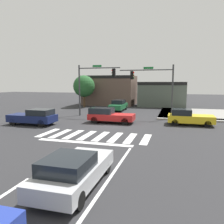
{
  "coord_description": "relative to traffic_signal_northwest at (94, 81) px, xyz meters",
  "views": [
    {
      "loc": [
        5.88,
        -20.34,
        4.07
      ],
      "look_at": [
        -0.13,
        1.06,
        1.11
      ],
      "focal_mm": 36.27,
      "sensor_mm": 36.0,
      "label": 1
    }
  ],
  "objects": [
    {
      "name": "car_navy",
      "position": [
        -3.56,
        -6.84,
        -3.45
      ],
      "size": [
        4.48,
        1.9,
        1.53
      ],
      "rotation": [
        0.0,
        0.0,
        3.14
      ],
      "color": "#141E4C",
      "rests_on": "ground_plane"
    },
    {
      "name": "car_yellow",
      "position": [
        10.63,
        -2.85,
        -3.49
      ],
      "size": [
        4.19,
        1.95,
        1.5
      ],
      "color": "gold",
      "rests_on": "ground_plane"
    },
    {
      "name": "car_red",
      "position": [
        2.97,
        -3.82,
        -3.46
      ],
      "size": [
        4.53,
        1.83,
        1.49
      ],
      "color": "red",
      "rests_on": "ground_plane"
    },
    {
      "name": "lane_markings",
      "position": [
        4.58,
        -17.01,
        -4.22
      ],
      "size": [
        6.8,
        20.25,
        0.01
      ],
      "color": "white",
      "rests_on": "ground_plane"
    },
    {
      "name": "curb_corner_northeast",
      "position": [
        11.96,
        4.43,
        -4.15
      ],
      "size": [
        10.0,
        10.6,
        0.15
      ],
      "color": "gray",
      "rests_on": "ground_plane"
    },
    {
      "name": "car_silver",
      "position": [
        5.67,
        -17.7,
        -3.54
      ],
      "size": [
        1.85,
        4.48,
        1.38
      ],
      "rotation": [
        0.0,
        0.0,
        1.57
      ],
      "color": "#B7BABF",
      "rests_on": "ground_plane"
    },
    {
      "name": "car_green",
      "position": [
        1.57,
        5.74,
        -3.44
      ],
      "size": [
        1.77,
        4.53,
        1.53
      ],
      "rotation": [
        0.0,
        0.0,
        -1.57
      ],
      "color": "#1E6638",
      "rests_on": "ground_plane"
    },
    {
      "name": "ground_plane",
      "position": [
        3.47,
        -4.99,
        -4.23
      ],
      "size": [
        120.0,
        120.0,
        0.0
      ],
      "primitive_type": "plane",
      "color": "#2B2B2D"
    },
    {
      "name": "crosswalk_near",
      "position": [
        3.47,
        -9.49,
        -4.22
      ],
      "size": [
        8.43,
        3.11,
        0.01
      ],
      "color": "silver",
      "rests_on": "ground_plane"
    },
    {
      "name": "traffic_signal_northeast",
      "position": [
        6.94,
        0.51,
        -0.12
      ],
      "size": [
        6.07,
        0.32,
        5.96
      ],
      "rotation": [
        0.0,
        0.0,
        3.14
      ],
      "color": "#383A3D",
      "rests_on": "ground_plane"
    },
    {
      "name": "traffic_signal_northwest",
      "position": [
        0.0,
        0.0,
        0.0
      ],
      "size": [
        5.14,
        0.32,
        6.07
      ],
      "color": "#383A3D",
      "rests_on": "ground_plane"
    },
    {
      "name": "roadside_tree",
      "position": [
        -5.03,
        9.01,
        -0.84
      ],
      "size": [
        3.5,
        3.5,
        5.15
      ],
      "color": "#4C3823",
      "rests_on": "ground_plane"
    },
    {
      "name": "bike_detector_marking",
      "position": [
        4.79,
        -13.24,
        -4.22
      ],
      "size": [
        1.01,
        1.01,
        0.01
      ],
      "color": "yellow",
      "rests_on": "ground_plane"
    },
    {
      "name": "storefront_row",
      "position": [
        1.16,
        13.92,
        -1.81
      ],
      "size": [
        17.54,
        6.38,
        5.17
      ],
      "color": "brown",
      "rests_on": "ground_plane"
    }
  ]
}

